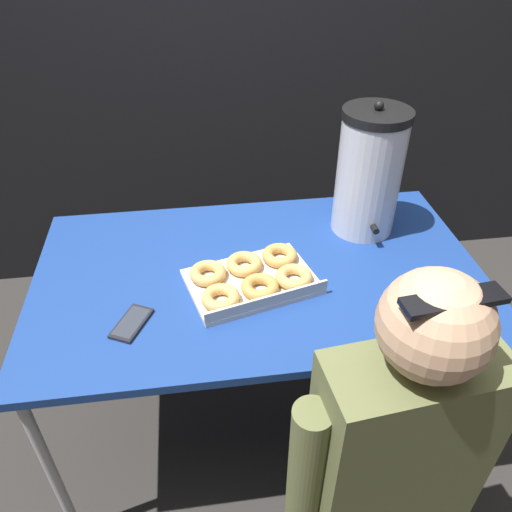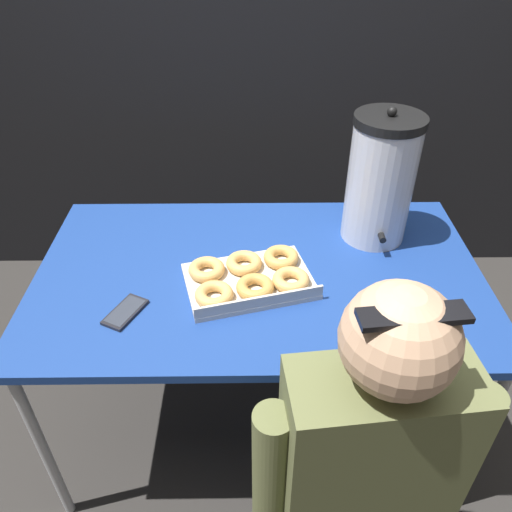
% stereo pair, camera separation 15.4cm
% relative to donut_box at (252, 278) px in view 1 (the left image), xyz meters
% --- Properties ---
extents(ground_plane, '(12.00, 12.00, 0.00)m').
position_rel_donut_box_xyz_m(ground_plane, '(0.03, 0.06, -0.78)').
color(ground_plane, '#2D2B28').
extents(back_wall, '(6.00, 0.11, 2.63)m').
position_rel_donut_box_xyz_m(back_wall, '(0.03, 1.16, 0.54)').
color(back_wall, black).
rests_on(back_wall, ground).
extents(folding_table, '(1.40, 0.83, 0.75)m').
position_rel_donut_box_xyz_m(folding_table, '(0.03, 0.06, -0.07)').
color(folding_table, navy).
rests_on(folding_table, ground).
extents(donut_box, '(0.43, 0.35, 0.05)m').
position_rel_donut_box_xyz_m(donut_box, '(0.00, 0.00, 0.00)').
color(donut_box, beige).
rests_on(donut_box, folding_table).
extents(coffee_urn, '(0.22, 0.25, 0.46)m').
position_rel_donut_box_xyz_m(coffee_urn, '(0.43, 0.26, 0.19)').
color(coffee_urn, silver).
rests_on(coffee_urn, folding_table).
extents(cell_phone, '(0.12, 0.15, 0.01)m').
position_rel_donut_box_xyz_m(cell_phone, '(-0.35, -0.13, -0.02)').
color(cell_phone, black).
rests_on(cell_phone, folding_table).
extents(person_seated, '(0.53, 0.25, 1.20)m').
position_rel_donut_box_xyz_m(person_seated, '(0.27, -0.55, -0.19)').
color(person_seated, '#33332D').
rests_on(person_seated, ground).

